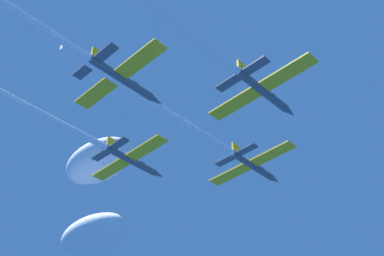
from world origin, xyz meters
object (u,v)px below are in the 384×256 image
(jet_left_wing, at_px, (75,131))
(jet_right_wing, at_px, (188,33))
(jet_lead, at_px, (206,136))
(jet_slot, at_px, (31,21))

(jet_left_wing, relative_size, jet_right_wing, 0.86)
(jet_left_wing, bearing_deg, jet_lead, 47.02)
(jet_left_wing, distance_m, jet_right_wing, 32.56)
(jet_lead, distance_m, jet_slot, 37.12)
(jet_left_wing, xyz_separation_m, jet_slot, (17.14, -19.48, -0.10))
(jet_lead, height_order, jet_right_wing, jet_lead)
(jet_left_wing, height_order, jet_right_wing, jet_left_wing)
(jet_right_wing, bearing_deg, jet_slot, -132.94)
(jet_left_wing, height_order, jet_slot, jet_left_wing)
(jet_left_wing, distance_m, jet_slot, 25.94)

